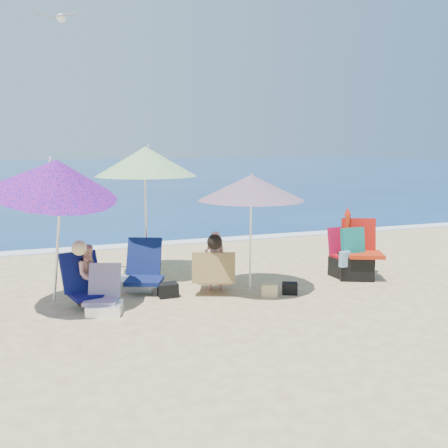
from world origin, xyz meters
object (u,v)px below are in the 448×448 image
object	(u,v)px
umbrella_striped	(146,161)
seagull	(61,18)
umbrella_turquoise	(251,188)
furled_umbrella	(347,238)
chair_navy	(140,276)
person_left	(88,274)
chair_rainbow	(104,300)
person_center	(215,263)
camp_chair_right	(346,259)
umbrella_blue	(56,177)
camp_chair_left	(357,261)

from	to	relation	value
umbrella_striped	seagull	bearing A→B (deg)	178.63
umbrella_turquoise	furled_umbrella	bearing A→B (deg)	12.25
seagull	chair_navy	bearing A→B (deg)	-34.42
furled_umbrella	seagull	xyz separation A→B (m)	(-4.76, 1.10, 3.68)
chair_navy	seagull	xyz separation A→B (m)	(-1.03, 0.71, 4.16)
person_left	chair_rainbow	bearing A→B (deg)	-68.01
seagull	furled_umbrella	bearing A→B (deg)	-12.97
chair_navy	chair_rainbow	distance (m)	1.21
furled_umbrella	umbrella_turquoise	bearing A→B (deg)	-167.75
umbrella_striped	person_center	bearing A→B (deg)	-57.19
camp_chair_right	chair_navy	bearing A→B (deg)	172.22
umbrella_blue	camp_chair_right	distance (m)	5.19
umbrella_blue	camp_chair_right	size ratio (longest dim) A/B	2.53
chair_navy	camp_chair_right	bearing A→B (deg)	-7.78
furled_umbrella	camp_chair_right	xyz separation A→B (m)	(-0.07, -0.11, -0.35)
umbrella_blue	person_left	distance (m)	1.54
umbrella_turquoise	umbrella_blue	distance (m)	2.91
umbrella_turquoise	umbrella_striped	xyz separation A→B (m)	(-1.36, 1.52, 0.38)
seagull	person_center	bearing A→B (deg)	-31.60
person_left	seagull	size ratio (longest dim) A/B	1.55
furled_umbrella	camp_chair_left	bearing A→B (deg)	-76.57
umbrella_blue	chair_rainbow	world-z (taller)	umbrella_blue
chair_rainbow	person_center	xyz separation A→B (m)	(1.80, 0.38, 0.31)
camp_chair_left	seagull	bearing A→B (deg)	164.42
furled_umbrella	chair_rainbow	xyz separation A→B (m)	(-4.42, -0.60, -0.52)
umbrella_turquoise	chair_rainbow	xyz separation A→B (m)	(-2.33, -0.14, -1.53)
umbrella_striped	camp_chair_left	distance (m)	4.14
chair_rainbow	seagull	distance (m)	4.54
umbrella_striped	chair_navy	distance (m)	2.01
chair_navy	camp_chair_right	xyz separation A→B (m)	(3.66, -0.50, 0.12)
umbrella_blue	chair_navy	bearing A→B (deg)	32.40
umbrella_blue	chair_navy	size ratio (longest dim) A/B	2.30
umbrella_turquoise	person_left	xyz separation A→B (m)	(-2.50, 0.28, -1.25)
umbrella_striped	camp_chair_right	xyz separation A→B (m)	(3.38, -1.18, -1.75)
umbrella_blue	person_center	world-z (taller)	umbrella_blue
chair_navy	umbrella_striped	bearing A→B (deg)	67.52
chair_navy	camp_chair_left	size ratio (longest dim) A/B	0.97
umbrella_striped	camp_chair_left	xyz separation A→B (m)	(3.51, -1.31, -1.77)
umbrella_striped	camp_chair_right	world-z (taller)	umbrella_striped
person_left	umbrella_striped	bearing A→B (deg)	47.25
chair_navy	person_center	world-z (taller)	person_center
camp_chair_right	person_center	xyz separation A→B (m)	(-2.56, -0.11, 0.14)
person_left	furled_umbrella	bearing A→B (deg)	2.18
umbrella_striped	person_left	size ratio (longest dim) A/B	2.36
camp_chair_left	person_center	world-z (taller)	camp_chair_left
umbrella_turquoise	umbrella_blue	bearing A→B (deg)	179.15
camp_chair_left	seagull	distance (m)	6.44
chair_navy	camp_chair_right	distance (m)	3.70
furled_umbrella	seagull	world-z (taller)	seagull
chair_navy	person_center	xyz separation A→B (m)	(1.11, -0.61, 0.26)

